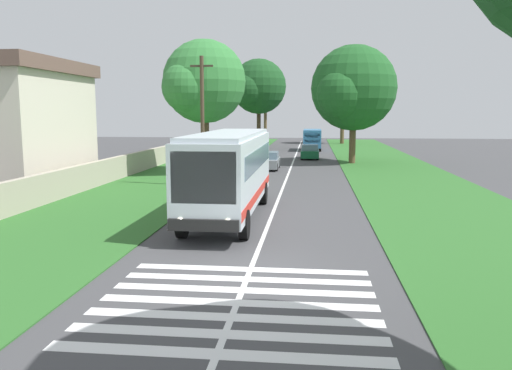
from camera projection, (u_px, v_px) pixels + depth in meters
ground at (250, 270)px, 15.07m from camera, size 160.00×160.00×0.00m
grass_verge_left at (144, 190)px, 30.72m from camera, size 120.00×8.00×0.04m
grass_verge_right at (427, 194)px, 28.96m from camera, size 120.00×8.00×0.04m
centre_line at (281, 192)px, 29.84m from camera, size 110.00×0.16×0.01m
coach_bus at (230, 169)px, 22.42m from camera, size 11.16×2.62×3.73m
zebra_crossing at (237, 303)px, 12.50m from camera, size 5.85×6.80×0.01m
trailing_car_0 at (268, 161)px, 41.93m from camera, size 4.30×1.78×1.43m
trailing_car_1 at (310, 152)px, 51.41m from camera, size 4.30×1.78×1.43m
trailing_minibus_0 at (312, 138)px, 62.68m from camera, size 6.00×2.14×2.53m
roadside_tree_left_0 at (258, 88)px, 64.75m from camera, size 8.24×6.85×11.21m
roadside_tree_left_1 at (203, 84)px, 37.82m from camera, size 7.10×6.09×9.84m
roadside_tree_left_2 at (265, 92)px, 76.72m from camera, size 6.24×5.38×10.36m
roadside_tree_right_0 at (342, 90)px, 75.20m from camera, size 6.45×5.52×10.81m
roadside_tree_right_1 at (352, 90)px, 45.92m from camera, size 8.71×7.59×10.50m
utility_pole at (202, 120)px, 31.59m from camera, size 0.24×1.40×7.93m
roadside_wall at (119, 167)px, 35.89m from camera, size 70.00×0.40×1.53m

